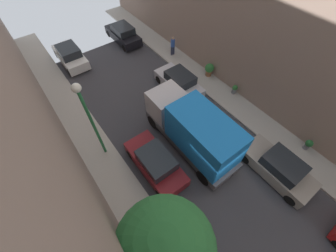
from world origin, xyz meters
name	(u,v)px	position (x,y,z in m)	size (l,w,h in m)	color
ground	(215,171)	(0.00, 0.00, 0.00)	(32.00, 32.00, 0.00)	#38383D
sidewalk_left	(145,225)	(-5.00, 0.00, 0.07)	(2.00, 44.00, 0.15)	#A8A399
sidewalk_right	(267,129)	(5.00, 0.00, 0.07)	(2.00, 44.00, 0.15)	#A8A399
parked_car_left_2	(156,163)	(-2.70, 2.24, 0.72)	(1.78, 4.20, 1.57)	maroon
parked_car_left_3	(70,56)	(-2.70, 15.16, 0.72)	(1.78, 4.20, 1.57)	white
parked_car_right_2	(278,168)	(2.70, -2.21, 0.72)	(1.78, 4.20, 1.57)	gray
parked_car_right_3	(179,82)	(2.70, 6.78, 0.72)	(1.78, 4.20, 1.57)	silver
parked_car_right_4	(123,34)	(2.70, 15.40, 0.72)	(1.78, 4.20, 1.57)	black
delivery_truck	(193,130)	(0.00, 2.19, 1.79)	(2.26, 6.60, 3.38)	#4C4C51
pedestrian	(173,45)	(5.03, 10.59, 1.07)	(0.40, 0.36, 1.72)	#2D334C
street_tree_0	(165,248)	(-5.08, -1.93, 4.58)	(3.08, 3.08, 6.01)	brown
potted_plant_2	(308,144)	(5.63, -2.37, 0.58)	(0.45, 0.45, 0.76)	slate
potted_plant_3	(235,89)	(5.73, 3.79, 0.54)	(0.39, 0.39, 0.72)	slate
potted_plant_5	(209,69)	(5.62, 6.50, 0.76)	(0.72, 0.72, 1.08)	brown
lamp_post	(88,114)	(-4.60, 5.07, 3.81)	(0.44, 0.44, 5.57)	#26723F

